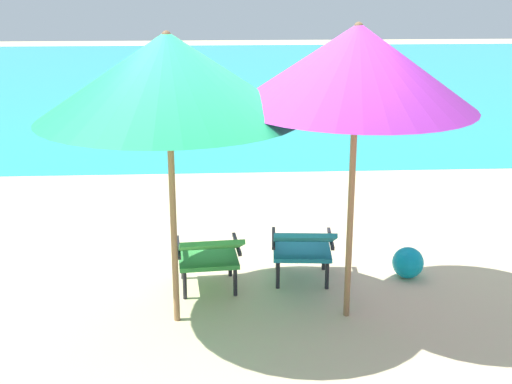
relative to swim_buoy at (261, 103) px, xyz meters
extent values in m
plane|color=beige|center=(-0.59, -4.92, -0.10)|extent=(40.00, 40.00, 0.00)
cube|color=#28B2B7|center=(-0.59, 4.03, -0.09)|extent=(40.00, 18.00, 0.01)
cylinder|color=yellow|center=(0.00, 0.00, 0.00)|extent=(1.60, 0.18, 0.18)
cube|color=#338E3D|center=(-1.04, -8.69, 0.18)|extent=(0.56, 0.54, 0.04)
cube|color=#338E3D|center=(-1.01, -9.05, 0.45)|extent=(0.56, 0.56, 0.27)
cylinder|color=black|center=(-1.28, -8.50, 0.03)|extent=(0.04, 0.04, 0.26)
cylinder|color=black|center=(-0.84, -8.46, 0.03)|extent=(0.04, 0.04, 0.26)
cylinder|color=black|center=(-1.24, -8.92, 0.03)|extent=(0.04, 0.04, 0.26)
cylinder|color=black|center=(-0.80, -8.88, 0.03)|extent=(0.04, 0.04, 0.26)
cube|color=black|center=(-1.30, -8.71, 0.30)|extent=(0.07, 0.50, 0.03)
cube|color=black|center=(-0.78, -8.67, 0.30)|extent=(0.07, 0.50, 0.03)
cube|color=teal|center=(-0.18, -8.56, 0.18)|extent=(0.56, 0.54, 0.04)
cube|color=teal|center=(-0.21, -8.93, 0.45)|extent=(0.56, 0.56, 0.27)
cylinder|color=black|center=(-0.38, -8.33, 0.03)|extent=(0.04, 0.04, 0.26)
cylinder|color=black|center=(0.05, -8.37, 0.03)|extent=(0.04, 0.04, 0.26)
cylinder|color=black|center=(-0.42, -8.75, 0.03)|extent=(0.04, 0.04, 0.26)
cylinder|color=black|center=(0.02, -8.79, 0.03)|extent=(0.04, 0.04, 0.26)
cube|color=black|center=(-0.44, -8.54, 0.30)|extent=(0.07, 0.50, 0.03)
cube|color=black|center=(0.08, -8.58, 0.30)|extent=(0.07, 0.50, 0.03)
cylinder|color=olive|center=(-1.29, -9.30, 0.75)|extent=(0.05, 0.05, 1.70)
cone|color=#1E9E60|center=(-1.29, -9.30, 1.89)|extent=(2.07, 2.07, 0.66)
sphere|color=#4C3823|center=(-1.29, -9.30, 2.18)|extent=(0.07, 0.07, 0.07)
cylinder|color=olive|center=(0.10, -9.30, 0.79)|extent=(0.05, 0.05, 1.77)
cone|color=purple|center=(0.10, -9.30, 1.96)|extent=(2.59, 2.59, 0.65)
sphere|color=#4C3823|center=(0.10, -9.30, 2.24)|extent=(0.07, 0.07, 0.07)
sphere|color=#0A93AD|center=(0.81, -8.59, 0.05)|extent=(0.29, 0.29, 0.29)
camera|label=1|loc=(-0.94, -14.42, 2.62)|focal=48.70mm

